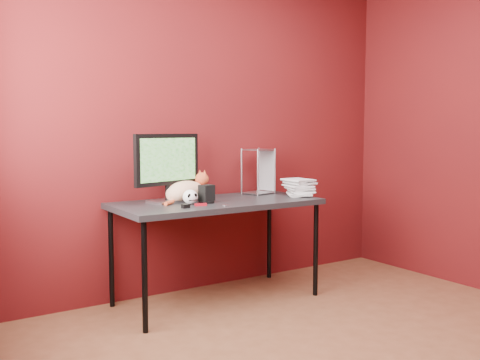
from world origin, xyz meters
TOP-DOWN VIEW (x-y plane):
  - room at (0.00, 0.00)m, footprint 3.52×3.52m
  - desk at (-0.15, 1.37)m, footprint 1.50×0.70m
  - monitor at (-0.49, 1.48)m, footprint 0.56×0.24m
  - cat at (-0.35, 1.47)m, footprint 0.44×0.27m
  - skull_mug at (-0.40, 1.30)m, footprint 0.11×0.11m
  - speaker at (-0.27, 1.31)m, footprint 0.11×0.11m
  - book_stack at (0.48, 1.33)m, footprint 0.28×0.30m
  - wire_rack at (0.36, 1.56)m, footprint 0.25×0.22m
  - pocket_knife at (-0.37, 1.21)m, footprint 0.09×0.05m
  - black_gadget at (-0.51, 1.17)m, footprint 0.06×0.04m
  - washer at (-0.22, 1.13)m, footprint 0.04×0.04m

SIDE VIEW (x-z plane):
  - desk at x=-0.15m, z-range 0.32..1.07m
  - washer at x=-0.22m, z-range 0.75..0.75m
  - pocket_knife at x=-0.37m, z-range 0.75..0.77m
  - black_gadget at x=-0.51m, z-range 0.75..0.78m
  - skull_mug at x=-0.40m, z-range 0.75..0.85m
  - speaker at x=-0.27m, z-range 0.75..0.87m
  - cat at x=-0.35m, z-range 0.72..0.94m
  - wire_rack at x=0.36m, z-range 0.75..1.12m
  - monitor at x=-0.49m, z-range 0.78..1.27m
  - room at x=0.00m, z-range 0.14..2.75m
  - book_stack at x=0.48m, z-range 0.75..2.21m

